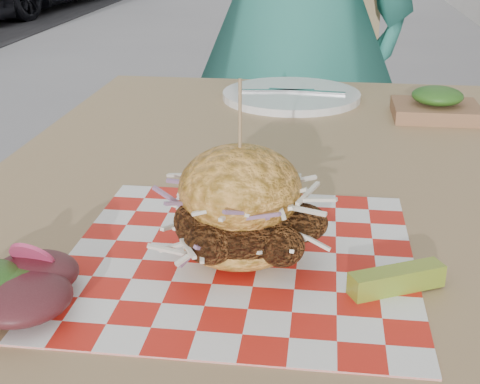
{
  "coord_description": "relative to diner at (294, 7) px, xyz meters",
  "views": [
    {
      "loc": [
        0.38,
        -1.02,
        1.08
      ],
      "look_at": [
        0.3,
        -0.4,
        0.82
      ],
      "focal_mm": 50.0,
      "sensor_mm": 36.0,
      "label": 1
    }
  ],
  "objects": [
    {
      "name": "diner",
      "position": [
        0.0,
        0.0,
        0.0
      ],
      "size": [
        0.67,
        0.47,
        1.73
      ],
      "primitive_type": "imported",
      "rotation": [
        0.0,
        0.0,
        3.05
      ],
      "color": "#2A7A6C",
      "rests_on": "ground"
    },
    {
      "name": "paper_liner",
      "position": [
        0.01,
        -1.17,
        -0.11
      ],
      "size": [
        0.36,
        0.36,
        0.0
      ],
      "primitive_type": "cube",
      "color": "red",
      "rests_on": "patio_table"
    },
    {
      "name": "patio_table",
      "position": [
        0.02,
        -0.94,
        -0.19
      ],
      "size": [
        0.8,
        1.2,
        0.75
      ],
      "color": "tan",
      "rests_on": "ground"
    },
    {
      "name": "patio_chair",
      "position": [
        0.02,
        0.09,
        -0.31
      ],
      "size": [
        0.43,
        0.44,
        0.95
      ],
      "rotation": [
        0.0,
        0.0,
        0.02
      ],
      "color": "tan",
      "rests_on": "ground"
    },
    {
      "name": "side_salad",
      "position": [
        -0.19,
        -1.28,
        -0.1
      ],
      "size": [
        0.14,
        0.14,
        0.05
      ],
      "color": "#3F1419",
      "rests_on": "patio_table"
    },
    {
      "name": "kraft_tray",
      "position": [
        0.29,
        -0.6,
        -0.09
      ],
      "size": [
        0.15,
        0.12,
        0.06
      ],
      "color": "#8D5F40",
      "rests_on": "patio_table"
    },
    {
      "name": "pickle_spear",
      "position": [
        0.17,
        -1.22,
        -0.1
      ],
      "size": [
        0.09,
        0.06,
        0.02
      ],
      "primitive_type": "cube",
      "rotation": [
        0.0,
        0.0,
        0.47
      ],
      "color": "olive",
      "rests_on": "paper_liner"
    },
    {
      "name": "sandwich",
      "position": [
        0.01,
        -1.17,
        -0.06
      ],
      "size": [
        0.17,
        0.17,
        0.19
      ],
      "color": "#F0A243",
      "rests_on": "paper_liner"
    },
    {
      "name": "place_setting",
      "position": [
        0.02,
        -0.5,
        -0.11
      ],
      "size": [
        0.27,
        0.27,
        0.02
      ],
      "color": "white",
      "rests_on": "patio_table"
    }
  ]
}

